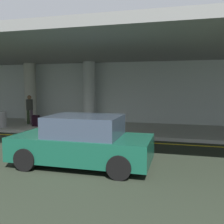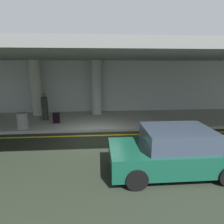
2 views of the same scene
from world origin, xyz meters
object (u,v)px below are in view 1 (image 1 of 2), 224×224
Objects in this scene: support_column_left_mid at (30,92)px; car_dark_green at (82,142)px; traveler_with_luggage at (30,108)px; trash_bin_steel at (1,120)px; suitcase_upright_primary at (36,121)px; support_column_center at (89,92)px.

support_column_left_mid is 0.89× the size of car_dark_green.
traveler_with_luggage reaches higher than trash_bin_steel.
suitcase_upright_primary is (1.64, -2.11, -1.51)m from support_column_left_mid.
support_column_left_mid reaches higher than suitcase_upright_primary.
car_dark_green is at bearing -49.01° from support_column_left_mid.
trash_bin_steel is at bearing -174.17° from suitcase_upright_primary.
trash_bin_steel is (0.05, -2.94, -1.40)m from support_column_left_mid.
support_column_center is 3.51m from suitcase_upright_primary.
trash_bin_steel is (-0.79, -1.50, -0.54)m from traveler_with_luggage.
traveler_with_luggage is at bearing -59.75° from support_column_left_mid.
support_column_left_mid is at bearing 180.00° from support_column_center.
support_column_center is 4.06× the size of suitcase_upright_primary.
support_column_center is 2.17× the size of traveler_with_luggage.
suitcase_upright_primary is (-2.36, -2.11, -1.51)m from support_column_center.
traveler_with_luggage is at bearing 62.24° from trash_bin_steel.
car_dark_green is at bearing -71.46° from support_column_center.
suitcase_upright_primary is (0.81, -0.68, -0.65)m from traveler_with_luggage.
support_column_left_mid is at bearing 106.44° from suitcase_upright_primary.
support_column_left_mid is 10.01m from car_dark_green.
trash_bin_steel is (-6.47, 4.56, -0.14)m from car_dark_green.
car_dark_green is at bearing -69.33° from suitcase_upright_primary.
traveler_with_luggage is 1.78m from trash_bin_steel.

